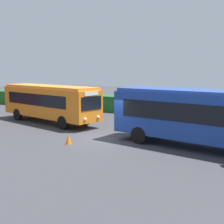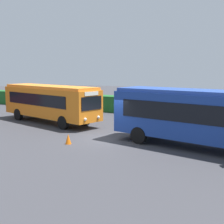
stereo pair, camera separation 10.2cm
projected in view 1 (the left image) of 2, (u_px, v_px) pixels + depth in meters
The scene contains 6 objects.
ground_plane at pixel (111, 139), 19.11m from camera, with size 104.79×104.79×0.00m, color #38383D.
bus_orange at pixel (49, 101), 24.70m from camera, with size 10.01×4.56×3.03m.
bus_blue at pixel (195, 115), 16.85m from camera, with size 9.69×4.09×3.23m.
person_left at pixel (217, 125), 18.40m from camera, with size 0.51×0.49×1.94m.
hedge_row at pixel (167, 107), 28.59m from camera, with size 64.40×1.69×1.61m, color #1E5B25.
traffic_cone at pixel (68, 139), 17.83m from camera, with size 0.36×0.36×0.60m, color orange.
Camera 1 is at (8.87, -16.44, 4.37)m, focal length 48.95 mm.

